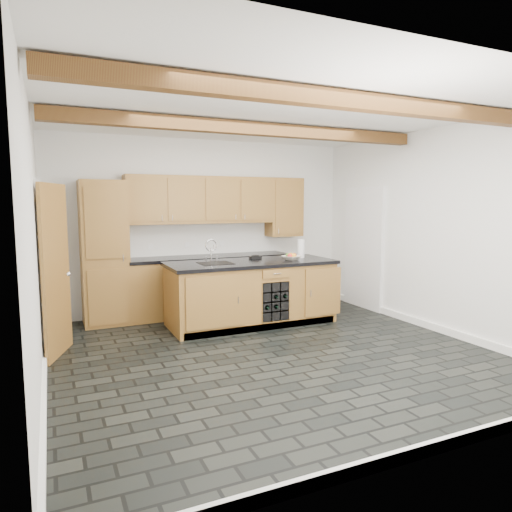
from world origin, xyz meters
The scene contains 10 objects.
ground centered at (0.00, 0.00, 0.00)m, with size 5.00×5.00×0.00m, color black.
room_shell centered at (-0.09, 0.53, 1.53)m, with size 5.01×5.00×5.00m.
back_cabinetry centered at (-0.38, 2.24, 0.98)m, with size 3.65×0.62×2.20m.
island centered at (0.31, 1.28, 0.46)m, with size 2.48×0.96×0.93m.
faucet centered at (-0.25, 1.33, 0.96)m, with size 0.45×0.40×0.34m.
kitchen_scale centered at (0.48, 1.54, 0.96)m, with size 0.18×0.12×0.05m.
fruit_bowl centered at (0.90, 1.18, 0.96)m, with size 0.27×0.27×0.07m, color beige.
fruit_cluster centered at (0.90, 1.18, 1.00)m, with size 0.16×0.17×0.07m.
paper_towel centered at (1.18, 1.38, 1.07)m, with size 0.11×0.11×0.28m, color white.
mug centered at (-1.30, 2.33, 0.98)m, with size 0.10×0.10×0.09m, color white.
Camera 1 is at (-2.36, -4.75, 1.78)m, focal length 32.00 mm.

